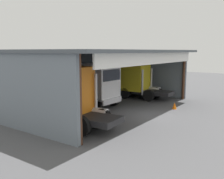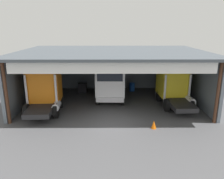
# 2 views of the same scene
# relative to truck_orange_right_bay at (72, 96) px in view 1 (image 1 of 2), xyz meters

# --- Properties ---
(ground_plane) EXTENTS (80.00, 80.00, 0.00)m
(ground_plane) POSITION_rel_truck_orange_right_bay_xyz_m (5.47, -2.55, -1.94)
(ground_plane) COLOR #4C4C4F
(ground_plane) RESTS_ON ground
(workshop_shed) EXTENTS (15.95, 10.72, 4.75)m
(workshop_shed) POSITION_rel_truck_orange_right_bay_xyz_m (5.47, 3.10, 1.46)
(workshop_shed) COLOR slate
(workshop_shed) RESTS_ON ground
(truck_orange_right_bay) EXTENTS (2.83, 4.79, 3.72)m
(truck_orange_right_bay) POSITION_rel_truck_orange_right_bay_xyz_m (0.00, 0.00, 0.00)
(truck_orange_right_bay) COLOR orange
(truck_orange_right_bay) RESTS_ON ground
(truck_white_center_right_bay) EXTENTS (2.72, 4.40, 3.71)m
(truck_white_center_right_bay) POSITION_rel_truck_orange_right_bay_xyz_m (5.31, 2.10, 0.00)
(truck_white_center_right_bay) COLOR white
(truck_white_center_right_bay) RESTS_ON ground
(truck_yellow_center_left_bay) EXTENTS (2.63, 5.41, 3.29)m
(truck_yellow_center_left_bay) POSITION_rel_truck_orange_right_bay_xyz_m (10.90, 1.62, -0.21)
(truck_yellow_center_left_bay) COLOR yellow
(truck_yellow_center_left_bay) RESTS_ON ground
(oil_drum) EXTENTS (0.58, 0.58, 0.89)m
(oil_drum) POSITION_rel_truck_orange_right_bay_xyz_m (7.66, 5.89, -1.50)
(oil_drum) COLOR #194CB2
(oil_drum) RESTS_ON ground
(tool_cart) EXTENTS (0.90, 0.60, 1.00)m
(tool_cart) POSITION_rel_truck_orange_right_bay_xyz_m (2.36, 5.39, -1.44)
(tool_cart) COLOR black
(tool_cart) RESTS_ON ground
(traffic_cone) EXTENTS (0.36, 0.36, 0.56)m
(traffic_cone) POSITION_rel_truck_orange_right_bay_xyz_m (8.31, -3.34, -1.66)
(traffic_cone) COLOR orange
(traffic_cone) RESTS_ON ground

